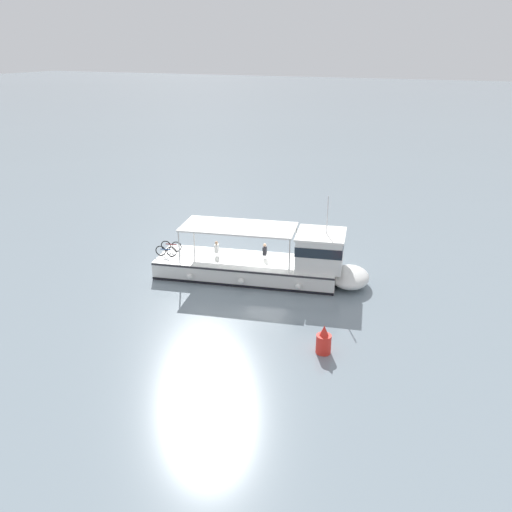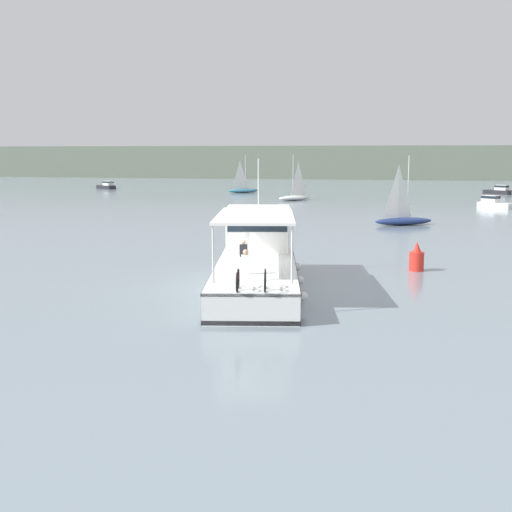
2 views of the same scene
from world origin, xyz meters
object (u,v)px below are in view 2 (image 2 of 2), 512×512
(sailboat_off_stern, at_px, (403,218))
(motorboat_near_port, at_px, (107,185))
(ferry_main, at_px, (257,261))
(sailboat_off_bow, at_px, (243,189))
(motorboat_far_left, at_px, (499,190))
(channel_buoy, at_px, (417,259))
(sailboat_near_starboard, at_px, (295,196))
(motorboat_horizon_west, at_px, (494,203))

(sailboat_off_stern, bearing_deg, motorboat_near_port, 135.13)
(ferry_main, xyz_separation_m, sailboat_off_stern, (5.99, 26.28, -0.47))
(sailboat_off_stern, height_order, sailboat_off_bow, same)
(ferry_main, bearing_deg, motorboat_far_left, 75.16)
(sailboat_off_stern, xyz_separation_m, channel_buoy, (0.71, -21.21, 0.03))
(motorboat_far_left, xyz_separation_m, sailboat_off_bow, (-35.25, -4.31, -0.00))
(sailboat_near_starboard, xyz_separation_m, sailboat_off_bow, (-9.76, 14.01, 0.00))
(sailboat_near_starboard, xyz_separation_m, motorboat_near_port, (-33.36, 19.75, 0.00))
(ferry_main, relative_size, motorboat_far_left, 3.51)
(sailboat_off_stern, bearing_deg, motorboat_far_left, 74.00)
(sailboat_off_bow, bearing_deg, ferry_main, -76.04)
(motorboat_horizon_west, bearing_deg, ferry_main, -108.26)
(motorboat_far_left, distance_m, sailboat_off_stern, 46.26)
(motorboat_horizon_west, xyz_separation_m, motorboat_far_left, (3.67, 25.07, 0.00))
(ferry_main, distance_m, sailboat_near_starboard, 52.86)
(ferry_main, height_order, channel_buoy, ferry_main)
(sailboat_near_starboard, distance_m, motorboat_far_left, 31.39)
(sailboat_near_starboard, height_order, motorboat_near_port, sailboat_near_starboard)
(sailboat_near_starboard, relative_size, sailboat_off_bow, 1.00)
(motorboat_near_port, xyz_separation_m, sailboat_off_stern, (46.11, -45.90, -0.00))
(sailboat_off_bow, bearing_deg, motorboat_horizon_west, -33.33)
(ferry_main, bearing_deg, sailboat_near_starboard, 97.34)
(ferry_main, height_order, motorboat_horizon_west, ferry_main)
(sailboat_off_bow, bearing_deg, motorboat_near_port, 166.33)
(sailboat_off_bow, bearing_deg, channel_buoy, -69.28)
(motorboat_near_port, bearing_deg, channel_buoy, -55.10)
(motorboat_horizon_west, relative_size, motorboat_near_port, 0.96)
(motorboat_far_left, bearing_deg, channel_buoy, -100.39)
(motorboat_far_left, height_order, sailboat_off_bow, sailboat_off_bow)
(sailboat_near_starboard, height_order, sailboat_off_stern, same)
(ferry_main, height_order, motorboat_near_port, ferry_main)
(channel_buoy, bearing_deg, sailboat_near_starboard, 105.86)
(motorboat_near_port, bearing_deg, motorboat_horizon_west, -25.65)
(ferry_main, relative_size, motorboat_near_port, 3.48)
(motorboat_horizon_west, distance_m, motorboat_near_port, 61.22)
(motorboat_near_port, distance_m, channel_buoy, 81.82)
(motorboat_near_port, xyz_separation_m, sailboat_off_bow, (23.61, -5.74, -0.00))
(motorboat_near_port, height_order, sailboat_off_stern, sailboat_off_stern)
(sailboat_near_starboard, bearing_deg, sailboat_off_bow, 124.86)
(sailboat_off_stern, bearing_deg, sailboat_near_starboard, 115.99)
(channel_buoy, bearing_deg, motorboat_near_port, 124.90)
(sailboat_near_starboard, bearing_deg, motorboat_horizon_west, -17.20)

